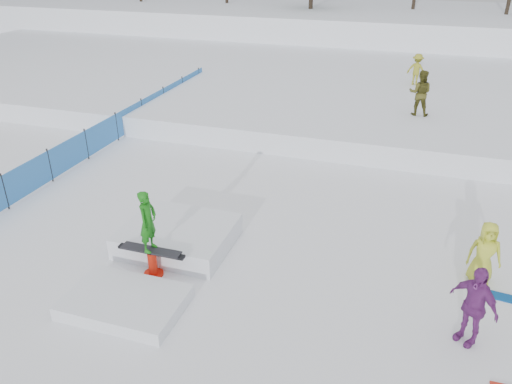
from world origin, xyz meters
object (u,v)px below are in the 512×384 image
(safety_fence, at_px, (117,126))
(walker_olive, at_px, (420,93))
(walker_ygreen, at_px, (417,69))
(jib_rail_feature, at_px, (165,250))
(spectator_yellow, at_px, (485,253))
(spectator_purple, at_px, (473,305))

(safety_fence, distance_m, walker_olive, 11.49)
(walker_ygreen, distance_m, jib_rail_feature, 16.24)
(walker_ygreen, relative_size, spectator_yellow, 0.95)
(walker_ygreen, height_order, jib_rail_feature, walker_ygreen)
(walker_ygreen, xyz_separation_m, jib_rail_feature, (-5.00, -15.40, -1.20))
(walker_ygreen, height_order, spectator_purple, walker_ygreen)
(spectator_purple, xyz_separation_m, spectator_yellow, (0.37, 2.06, -0.09))
(jib_rail_feature, bearing_deg, safety_fence, 129.15)
(walker_olive, bearing_deg, safety_fence, 23.37)
(walker_olive, distance_m, walker_ygreen, 4.63)
(walker_ygreen, distance_m, spectator_yellow, 14.09)
(safety_fence, bearing_deg, walker_olive, 21.23)
(safety_fence, height_order, spectator_yellow, spectator_yellow)
(walker_olive, xyz_separation_m, spectator_purple, (1.37, -11.37, -0.83))
(safety_fence, relative_size, jib_rail_feature, 3.64)
(spectator_yellow, bearing_deg, walker_ygreen, 91.28)
(spectator_purple, relative_size, spectator_yellow, 1.12)
(safety_fence, height_order, walker_ygreen, walker_ygreen)
(safety_fence, distance_m, jib_rail_feature, 8.57)
(spectator_purple, xyz_separation_m, jib_rail_feature, (-6.63, 0.59, -0.53))
(safety_fence, relative_size, spectator_purple, 9.63)
(walker_olive, relative_size, spectator_yellow, 1.16)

